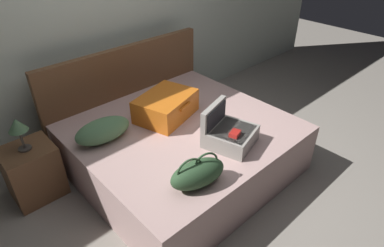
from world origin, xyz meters
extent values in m
plane|color=gray|center=(0.00, 0.00, 0.00)|extent=(12.00, 12.00, 0.00)
cube|color=#B7C1B2|center=(0.00, 1.65, 1.30)|extent=(8.00, 0.10, 2.60)
cube|color=#BC9993|center=(0.00, 0.40, 0.26)|extent=(1.96, 1.83, 0.52)
cube|color=brown|center=(0.00, 1.35, 0.54)|extent=(1.99, 0.08, 1.07)
cube|color=#D16619|center=(0.01, 0.66, 0.61)|extent=(0.69, 0.58, 0.18)
cube|color=#28282D|center=(0.01, 0.66, 0.64)|extent=(0.60, 0.51, 0.13)
cube|color=black|center=(-0.08, 0.57, 0.71)|extent=(0.11, 0.10, 0.03)
cube|color=#99999E|center=(0.08, 0.72, 0.72)|extent=(0.13, 0.13, 0.05)
cube|color=#D16619|center=(0.01, 0.66, 0.73)|extent=(0.69, 0.58, 0.06)
cube|color=#D16619|center=(0.07, 0.43, 0.70)|extent=(0.18, 0.07, 0.02)
cube|color=gray|center=(0.14, -0.12, 0.60)|extent=(0.48, 0.45, 0.15)
cube|color=#28282D|center=(0.14, -0.12, 0.62)|extent=(0.42, 0.39, 0.11)
cube|color=#B21E19|center=(0.09, -0.18, 0.69)|extent=(0.12, 0.10, 0.04)
cube|color=gray|center=(0.08, 0.07, 0.70)|extent=(0.39, 0.16, 0.35)
cube|color=#28282D|center=(0.09, 0.04, 0.70)|extent=(0.32, 0.11, 0.30)
ellipsoid|color=#2D4C2D|center=(-0.45, -0.28, 0.63)|extent=(0.48, 0.31, 0.21)
torus|color=#2D4C2D|center=(-0.51, -0.27, 0.69)|extent=(0.22, 0.06, 0.22)
torus|color=#2D4C2D|center=(-0.38, -0.30, 0.69)|extent=(0.22, 0.06, 0.22)
ellipsoid|color=#4C724C|center=(-0.67, 0.72, 0.62)|extent=(0.53, 0.31, 0.21)
cube|color=brown|center=(-1.26, 1.06, 0.26)|extent=(0.44, 0.40, 0.53)
cylinder|color=#3F3833|center=(-1.26, 1.06, 0.53)|extent=(0.11, 0.11, 0.01)
cylinder|color=#4C443D|center=(-1.26, 1.06, 0.63)|extent=(0.02, 0.02, 0.18)
cone|color=#4C724C|center=(-1.26, 1.06, 0.78)|extent=(0.16, 0.16, 0.12)
camera|label=1|loc=(-1.73, -1.60, 2.27)|focal=30.51mm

